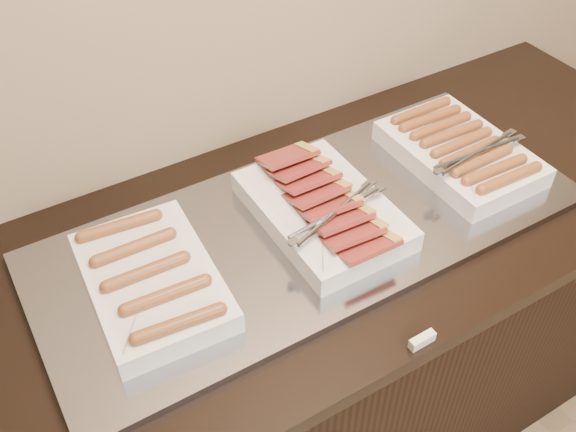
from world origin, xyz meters
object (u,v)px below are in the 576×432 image
object	(u,v)px
dish_center	(323,209)
warming_tray	(312,226)
dish_left	(152,280)
dish_right	(461,152)
counter	(310,347)

from	to	relation	value
dish_center	warming_tray	bearing A→B (deg)	171.75
warming_tray	dish_center	size ratio (longest dim) A/B	3.04
dish_left	dish_right	world-z (taller)	dish_right
warming_tray	dish_right	bearing A→B (deg)	-0.52
dish_right	dish_center	bearing A→B (deg)	-179.85
dish_center	counter	bearing A→B (deg)	167.27
warming_tray	dish_center	world-z (taller)	dish_center
counter	dish_right	distance (m)	0.65
warming_tray	dish_right	size ratio (longest dim) A/B	3.27
counter	warming_tray	bearing A→B (deg)	180.00
warming_tray	counter	bearing A→B (deg)	0.00
counter	dish_right	world-z (taller)	dish_right
counter	dish_center	distance (m)	0.50
counter	warming_tray	xyz separation A→B (m)	(-0.01, 0.00, 0.46)
counter	dish_center	world-z (taller)	dish_center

